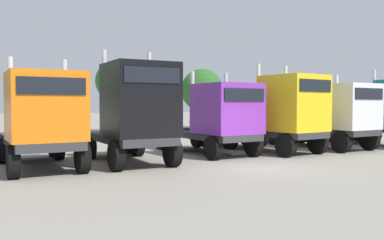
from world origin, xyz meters
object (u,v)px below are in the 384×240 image
semi_truck_purple (219,118)px  semi_truck_white (337,115)px  semi_truck_black (134,113)px  semi_truck_yellow (284,113)px  semi_truck_orange (42,119)px

semi_truck_purple → semi_truck_white: size_ratio=1.01×
semi_truck_black → semi_truck_yellow: size_ratio=0.94×
semi_truck_orange → semi_truck_yellow: bearing=89.6°
semi_truck_purple → semi_truck_yellow: (3.32, -0.48, 0.21)m
semi_truck_purple → semi_truck_yellow: 3.37m
semi_truck_black → semi_truck_purple: (4.42, 1.23, -0.31)m
semi_truck_black → semi_truck_white: semi_truck_black is taller
semi_truck_white → semi_truck_purple: bearing=-99.3°
semi_truck_yellow → semi_truck_white: 3.56m
semi_truck_purple → semi_truck_white: semi_truck_white is taller
semi_truck_orange → semi_truck_black: semi_truck_black is taller
semi_truck_black → semi_truck_white: 11.33m
semi_truck_orange → semi_truck_purple: 7.89m
semi_truck_black → semi_truck_purple: size_ratio=0.99×
semi_truck_orange → semi_truck_black: (3.39, -0.06, 0.22)m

